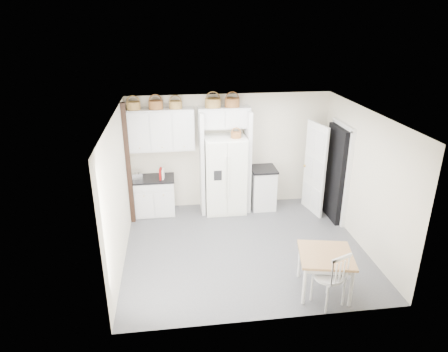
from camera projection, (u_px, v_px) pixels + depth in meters
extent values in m
plane|color=#45464F|center=(244.00, 247.00, 7.71)|extent=(4.50, 4.50, 0.00)
plane|color=white|center=(247.00, 115.00, 6.75)|extent=(4.50, 4.50, 0.00)
plane|color=beige|center=(230.00, 151.00, 9.07)|extent=(4.50, 0.00, 4.50)
plane|color=beige|center=(119.00, 192.00, 6.95)|extent=(0.00, 4.00, 4.00)
plane|color=beige|center=(363.00, 179.00, 7.50)|extent=(0.00, 4.00, 4.00)
cube|color=white|center=(225.00, 174.00, 8.89)|extent=(0.90, 0.72, 1.74)
cube|color=silver|center=(154.00, 196.00, 8.91)|extent=(0.88, 0.56, 0.82)
cube|color=silver|center=(263.00, 188.00, 9.20)|extent=(0.52, 0.63, 0.92)
cube|color=olive|center=(324.00, 272.00, 6.38)|extent=(0.98, 0.98, 0.69)
cube|color=silver|center=(329.00, 276.00, 6.04)|extent=(0.62, 0.59, 0.99)
cube|color=black|center=(153.00, 179.00, 8.75)|extent=(0.92, 0.59, 0.04)
cube|color=black|center=(263.00, 169.00, 9.02)|extent=(0.57, 0.67, 0.04)
cube|color=silver|center=(137.00, 177.00, 8.62)|extent=(0.25, 0.18, 0.15)
cube|color=#9F0E0D|center=(161.00, 174.00, 8.65)|extent=(0.06, 0.17, 0.25)
cube|color=white|center=(163.00, 174.00, 8.66)|extent=(0.06, 0.15, 0.23)
cylinder|color=brown|center=(133.00, 106.00, 8.24)|extent=(0.29, 0.29, 0.16)
cylinder|color=brown|center=(156.00, 105.00, 8.30)|extent=(0.30, 0.30, 0.17)
cylinder|color=brown|center=(175.00, 105.00, 8.35)|extent=(0.27, 0.27, 0.16)
cylinder|color=brown|center=(213.00, 103.00, 8.44)|extent=(0.33, 0.33, 0.19)
cylinder|color=brown|center=(232.00, 103.00, 8.49)|extent=(0.32, 0.32, 0.18)
cylinder|color=brown|center=(236.00, 135.00, 8.48)|extent=(0.22, 0.22, 0.12)
cube|color=silver|center=(161.00, 130.00, 8.51)|extent=(1.40, 0.34, 0.90)
cube|color=silver|center=(224.00, 117.00, 8.59)|extent=(1.12, 0.34, 0.45)
cube|color=silver|center=(202.00, 163.00, 8.77)|extent=(0.08, 0.60, 2.30)
cube|color=silver|center=(247.00, 161.00, 8.89)|extent=(0.08, 0.60, 2.30)
cube|color=black|center=(128.00, 165.00, 8.20)|extent=(0.09, 0.09, 2.60)
cube|color=black|center=(336.00, 174.00, 8.52)|extent=(0.18, 0.85, 2.05)
cube|color=white|center=(315.00, 169.00, 8.78)|extent=(0.21, 0.79, 2.05)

